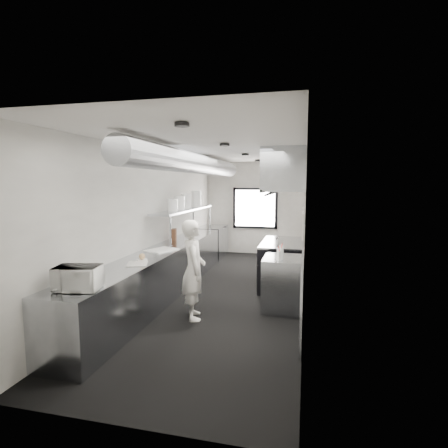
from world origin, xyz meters
The scene contains 35 objects.
floor centered at (0.00, 0.00, 0.00)m, with size 3.00×8.00×0.01m, color black.
ceiling centered at (0.00, 0.00, 2.80)m, with size 3.00×8.00×0.01m, color silver.
wall_back centered at (0.00, 4.00, 1.40)m, with size 3.00×0.02×2.80m, color silver.
wall_front centered at (0.00, -4.00, 1.40)m, with size 3.00×0.02×2.80m, color silver.
wall_left centered at (-1.50, 0.00, 1.40)m, with size 0.02×8.00×2.80m, color silver.
wall_right centered at (1.50, 0.00, 1.40)m, with size 0.02×8.00×2.80m, color silver.
wall_cladding centered at (1.48, 0.30, 0.55)m, with size 0.03×5.50×1.10m, color #969DA4.
hvac_duct centered at (-0.70, 0.40, 2.55)m, with size 0.40×0.40×6.40m, color gray.
service_window centered at (0.00, 3.96, 1.40)m, with size 1.36×0.05×1.25m.
exhaust_hood centered at (1.10, 0.70, 2.39)m, with size 0.81×2.20×0.88m.
prep_counter centered at (-1.15, -0.50, 0.45)m, with size 0.70×6.00×0.90m, color #969DA4.
pass_shelf centered at (-1.19, 1.00, 1.54)m, with size 0.45×3.00×0.68m.
range centered at (1.04, 0.70, 0.47)m, with size 0.88×1.60×0.94m.
bottle_station centered at (1.15, -0.70, 0.45)m, with size 0.65×0.80×0.90m, color #969DA4.
far_work_table centered at (-1.15, 3.20, 0.45)m, with size 0.70×1.20×0.90m, color #969DA4.
notice_sheet_a centered at (1.47, -1.20, 1.60)m, with size 0.02×0.28×0.38m, color silver.
notice_sheet_b centered at (1.47, -1.55, 1.55)m, with size 0.02×0.28×0.38m, color silver.
line_cook centered at (-0.21, -1.43, 0.79)m, with size 0.58×0.38×1.59m, color silver.
microwave centered at (-1.10, -3.08, 1.04)m, with size 0.47×0.36×0.28m, color white.
deli_tub_a centered at (-1.30, -2.48, 0.95)m, with size 0.14×0.14×0.10m, color #A9B6A7.
deli_tub_b centered at (-1.35, -2.49, 0.96)m, with size 0.15×0.15×0.11m, color #A9B6A7.
newspaper centered at (-1.03, -1.71, 0.90)m, with size 0.30×0.37×0.01m, color white.
small_plate centered at (-1.08, -1.45, 0.91)m, with size 0.18×0.18×0.01m, color white.
pastry centered at (-1.08, -1.45, 0.97)m, with size 0.10×0.10×0.10m, color tan.
cutting_board centered at (-1.11, -0.57, 0.91)m, with size 0.41×0.55×0.02m, color white.
knife_block centered at (-1.33, 0.62, 1.03)m, with size 0.10×0.23×0.25m, color brown.
plate_stack_a centered at (-1.22, 0.30, 1.70)m, with size 0.22×0.22×0.26m, color white.
plate_stack_b centered at (-1.21, 0.67, 1.72)m, with size 0.24×0.24×0.30m, color white.
plate_stack_c centered at (-1.22, 1.16, 1.74)m, with size 0.24×0.24×0.34m, color white.
plate_stack_d centered at (-1.18, 1.79, 1.77)m, with size 0.26×0.26×0.39m, color white.
squeeze_bottle_a centered at (1.11, -0.98, 0.98)m, with size 0.06×0.06×0.17m, color white.
squeeze_bottle_b centered at (1.13, -0.85, 1.00)m, with size 0.06×0.06×0.19m, color white.
squeeze_bottle_c centered at (1.08, -0.74, 0.98)m, with size 0.06×0.06×0.17m, color white.
squeeze_bottle_d centered at (1.12, -0.54, 0.98)m, with size 0.06×0.06×0.17m, color white.
squeeze_bottle_e centered at (1.11, -0.37, 0.98)m, with size 0.05×0.05×0.16m, color white.
Camera 1 is at (1.50, -6.60, 2.15)m, focal length 28.07 mm.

